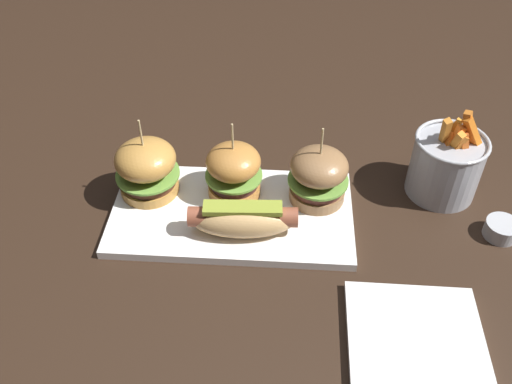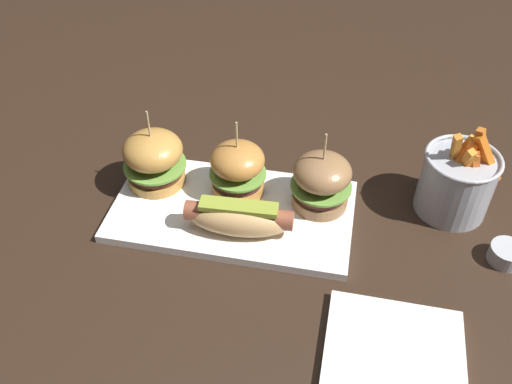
{
  "view_description": "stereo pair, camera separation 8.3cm",
  "coord_description": "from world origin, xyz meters",
  "px_view_note": "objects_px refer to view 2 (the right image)",
  "views": [
    {
      "loc": [
        0.08,
        -0.61,
        0.62
      ],
      "look_at": [
        0.04,
        0.0,
        0.05
      ],
      "focal_mm": 39.17,
      "sensor_mm": 36.0,
      "label": 1
    },
    {
      "loc": [
        0.16,
        -0.6,
        0.62
      ],
      "look_at": [
        0.04,
        0.0,
        0.05
      ],
      "focal_mm": 39.17,
      "sensor_mm": 36.0,
      "label": 2
    }
  ],
  "objects_px": {
    "fries_bucket": "(457,182)",
    "sauce_ramekin": "(507,254)",
    "slider_center": "(239,169)",
    "side_plate": "(394,360)",
    "platter_main": "(233,211)",
    "slider_right": "(321,181)",
    "hot_dog": "(239,217)",
    "slider_left": "(154,159)"
  },
  "relations": [
    {
      "from": "hot_dog",
      "to": "slider_right",
      "type": "height_order",
      "value": "slider_right"
    },
    {
      "from": "slider_right",
      "to": "sauce_ramekin",
      "type": "height_order",
      "value": "slider_right"
    },
    {
      "from": "slider_center",
      "to": "hot_dog",
      "type": "bearing_deg",
      "value": -77.8
    },
    {
      "from": "sauce_ramekin",
      "to": "slider_right",
      "type": "bearing_deg",
      "value": 169.32
    },
    {
      "from": "slider_left",
      "to": "slider_right",
      "type": "relative_size",
      "value": 1.02
    },
    {
      "from": "slider_left",
      "to": "slider_right",
      "type": "bearing_deg",
      "value": -0.06
    },
    {
      "from": "platter_main",
      "to": "fries_bucket",
      "type": "relative_size",
      "value": 2.41
    },
    {
      "from": "hot_dog",
      "to": "slider_right",
      "type": "relative_size",
      "value": 1.2
    },
    {
      "from": "platter_main",
      "to": "slider_right",
      "type": "height_order",
      "value": "slider_right"
    },
    {
      "from": "hot_dog",
      "to": "slider_center",
      "type": "height_order",
      "value": "slider_center"
    },
    {
      "from": "platter_main",
      "to": "fries_bucket",
      "type": "bearing_deg",
      "value": 13.82
    },
    {
      "from": "sauce_ramekin",
      "to": "slider_left",
      "type": "bearing_deg",
      "value": 174.49
    },
    {
      "from": "hot_dog",
      "to": "platter_main",
      "type": "bearing_deg",
      "value": 114.74
    },
    {
      "from": "fries_bucket",
      "to": "slider_right",
      "type": "bearing_deg",
      "value": -167.68
    },
    {
      "from": "platter_main",
      "to": "side_plate",
      "type": "height_order",
      "value": "platter_main"
    },
    {
      "from": "slider_right",
      "to": "fries_bucket",
      "type": "distance_m",
      "value": 0.21
    },
    {
      "from": "slider_center",
      "to": "side_plate",
      "type": "bearing_deg",
      "value": -45.43
    },
    {
      "from": "slider_left",
      "to": "fries_bucket",
      "type": "distance_m",
      "value": 0.47
    },
    {
      "from": "platter_main",
      "to": "slider_center",
      "type": "relative_size",
      "value": 2.78
    },
    {
      "from": "hot_dog",
      "to": "slider_left",
      "type": "xyz_separation_m",
      "value": [
        -0.16,
        0.08,
        0.02
      ]
    },
    {
      "from": "slider_left",
      "to": "fries_bucket",
      "type": "xyz_separation_m",
      "value": [
        0.47,
        0.04,
        -0.01
      ]
    },
    {
      "from": "slider_center",
      "to": "fries_bucket",
      "type": "relative_size",
      "value": 0.87
    },
    {
      "from": "platter_main",
      "to": "side_plate",
      "type": "bearing_deg",
      "value": -40.23
    },
    {
      "from": "platter_main",
      "to": "slider_center",
      "type": "distance_m",
      "value": 0.07
    },
    {
      "from": "platter_main",
      "to": "side_plate",
      "type": "relative_size",
      "value": 2.18
    },
    {
      "from": "fries_bucket",
      "to": "side_plate",
      "type": "xyz_separation_m",
      "value": [
        -0.08,
        -0.3,
        -0.05
      ]
    },
    {
      "from": "platter_main",
      "to": "sauce_ramekin",
      "type": "bearing_deg",
      "value": -2.01
    },
    {
      "from": "fries_bucket",
      "to": "platter_main",
      "type": "bearing_deg",
      "value": -166.18
    },
    {
      "from": "platter_main",
      "to": "hot_dog",
      "type": "distance_m",
      "value": 0.06
    },
    {
      "from": "slider_right",
      "to": "fries_bucket",
      "type": "bearing_deg",
      "value": 12.32
    },
    {
      "from": "hot_dog",
      "to": "slider_left",
      "type": "relative_size",
      "value": 1.18
    },
    {
      "from": "hot_dog",
      "to": "fries_bucket",
      "type": "relative_size",
      "value": 1.04
    },
    {
      "from": "hot_dog",
      "to": "side_plate",
      "type": "relative_size",
      "value": 0.94
    },
    {
      "from": "platter_main",
      "to": "hot_dog",
      "type": "relative_size",
      "value": 2.32
    },
    {
      "from": "slider_left",
      "to": "side_plate",
      "type": "relative_size",
      "value": 0.8
    },
    {
      "from": "side_plate",
      "to": "sauce_ramekin",
      "type": "bearing_deg",
      "value": 52.17
    },
    {
      "from": "slider_center",
      "to": "platter_main",
      "type": "bearing_deg",
      "value": -93.45
    },
    {
      "from": "sauce_ramekin",
      "to": "platter_main",
      "type": "bearing_deg",
      "value": 177.99
    },
    {
      "from": "fries_bucket",
      "to": "side_plate",
      "type": "relative_size",
      "value": 0.9
    },
    {
      "from": "fries_bucket",
      "to": "sauce_ramekin",
      "type": "bearing_deg",
      "value": -52.66
    },
    {
      "from": "fries_bucket",
      "to": "side_plate",
      "type": "bearing_deg",
      "value": -105.36
    },
    {
      "from": "platter_main",
      "to": "sauce_ramekin",
      "type": "xyz_separation_m",
      "value": [
        0.41,
        -0.01,
        0.01
      ]
    }
  ]
}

